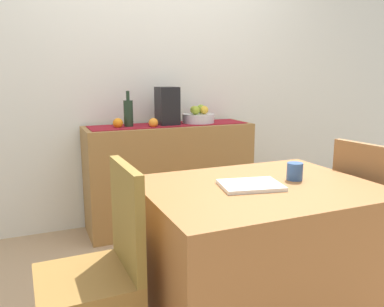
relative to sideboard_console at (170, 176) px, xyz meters
name	(u,v)px	position (x,y,z in m)	size (l,w,h in m)	color
ground_plane	(210,278)	(-0.07, -0.92, -0.44)	(6.40, 6.40, 0.02)	tan
room_wall_rear	(151,64)	(-0.07, 0.26, 0.92)	(6.40, 0.06, 2.70)	silver
sideboard_console	(170,176)	(0.00, 0.00, 0.00)	(1.37, 0.42, 0.86)	olive
table_runner	(169,125)	(0.00, 0.00, 0.43)	(1.28, 0.32, 0.01)	maroon
fruit_bowl	(198,118)	(0.26, 0.00, 0.47)	(0.27, 0.27, 0.07)	silver
apple_left	(201,109)	(0.31, 0.06, 0.55)	(0.07, 0.07, 0.07)	#8AA92D
apple_right	(194,110)	(0.23, 0.02, 0.54)	(0.07, 0.07, 0.07)	#9A9F2F
apple_center	(204,110)	(0.30, -0.03, 0.54)	(0.07, 0.07, 0.07)	gold
apple_front	(196,110)	(0.21, -0.05, 0.54)	(0.07, 0.07, 0.07)	#90A42B
wine_bottle	(128,113)	(-0.34, 0.00, 0.54)	(0.07, 0.07, 0.28)	#1F3120
coffee_maker	(167,106)	(-0.02, 0.00, 0.58)	(0.16, 0.18, 0.31)	black
orange_loose_far	(118,123)	(-0.43, -0.03, 0.47)	(0.08, 0.08, 0.08)	orange
orange_loose_mid	(153,123)	(-0.17, -0.10, 0.47)	(0.07, 0.07, 0.07)	orange
dining_table	(257,257)	(-0.06, -1.45, -0.06)	(1.09, 0.83, 0.74)	#9F6434
open_book	(251,185)	(-0.12, -1.45, 0.32)	(0.28, 0.21, 0.02)	white
coffee_cup	(295,171)	(0.15, -1.43, 0.35)	(0.08, 0.08, 0.09)	#315490
chair_by_corner	(376,249)	(0.75, -1.45, -0.16)	(0.45, 0.45, 0.90)	olive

